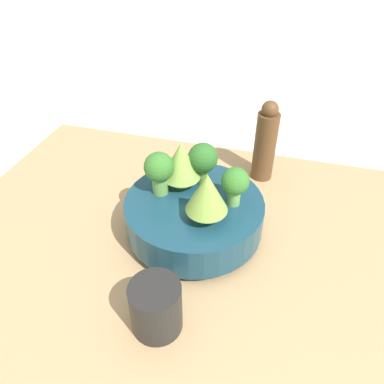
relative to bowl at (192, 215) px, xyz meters
name	(u,v)px	position (x,y,z in m)	size (l,w,h in m)	color
ground_plane	(188,262)	(0.00, -0.04, -0.09)	(6.00, 6.00, 0.00)	beige
table	(188,254)	(0.00, -0.04, -0.07)	(0.95, 0.71, 0.04)	tan
bowl	(192,215)	(0.00, 0.00, 0.00)	(0.25, 0.25, 0.08)	navy
romanesco_piece_far	(181,161)	(-0.03, 0.04, 0.09)	(0.07, 0.07, 0.09)	#6BA34C
broccoli_floret_left	(159,170)	(-0.06, 0.01, 0.08)	(0.05, 0.05, 0.08)	#6BA34C
broccoli_floret_back	(203,159)	(0.00, 0.06, 0.08)	(0.06, 0.06, 0.08)	#609347
romanesco_piece_near	(206,195)	(0.04, -0.04, 0.09)	(0.07, 0.07, 0.09)	#609347
broccoli_floret_right	(235,183)	(0.07, 0.01, 0.08)	(0.05, 0.05, 0.07)	#7AB256
cup	(154,307)	(0.00, -0.20, 0.00)	(0.08, 0.08, 0.09)	black
pepper_mill	(265,143)	(0.10, 0.22, 0.04)	(0.05, 0.05, 0.18)	brown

